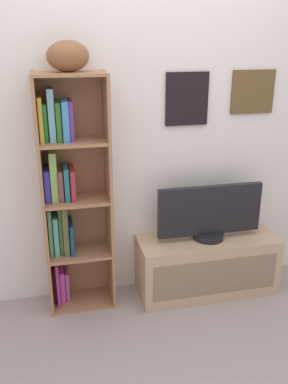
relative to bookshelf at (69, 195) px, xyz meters
The scene contains 5 objects.
back_wall 0.63m from the bookshelf, 14.81° to the left, with size 4.80×0.08×2.31m.
bookshelf is the anchor object (origin of this frame).
football 0.88m from the bookshelf, 30.27° to the right, with size 0.26×0.18×0.18m, color brown.
tv_stand 1.14m from the bookshelf, ahead, with size 1.02×0.37×0.43m.
television 0.99m from the bookshelf, ahead, with size 0.75×0.22×0.40m.
Camera 1 is at (-0.59, -1.61, 1.79)m, focal length 38.82 mm.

